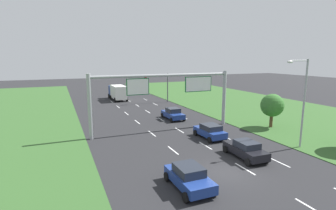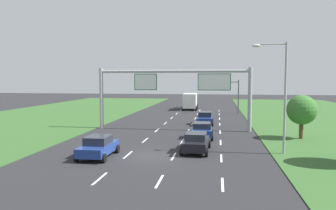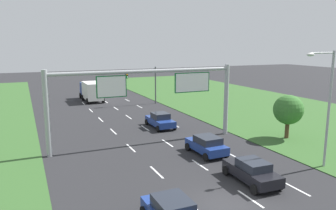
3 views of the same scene
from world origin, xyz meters
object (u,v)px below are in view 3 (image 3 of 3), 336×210
(car_mid_lane, at_px, (207,145))
(box_truck, at_px, (91,90))
(traffic_light_mast, at_px, (143,79))
(street_lamp, at_px, (326,99))
(car_far_ahead, at_px, (252,171))
(roadside_tree_mid, at_px, (288,110))
(sign_gantry, at_px, (150,90))
(car_lead_silver, at_px, (160,120))

(car_mid_lane, distance_m, box_truck, 30.16)
(car_mid_lane, xyz_separation_m, traffic_light_mast, (2.93, 23.43, 3.07))
(box_truck, height_order, street_lamp, street_lamp)
(box_truck, height_order, traffic_light_mast, traffic_light_mast)
(car_far_ahead, bearing_deg, box_truck, 97.78)
(box_truck, xyz_separation_m, roadside_tree_mid, (12.99, -29.09, 1.15))
(street_lamp, bearing_deg, car_far_ahead, -179.25)
(sign_gantry, relative_size, roadside_tree_mid, 4.07)
(box_truck, relative_size, traffic_light_mast, 1.30)
(car_lead_silver, distance_m, street_lamp, 17.40)
(car_mid_lane, bearing_deg, street_lamp, -46.03)
(car_lead_silver, xyz_separation_m, car_far_ahead, (-0.08, -15.76, -0.02))
(street_lamp, bearing_deg, box_truck, 105.16)
(sign_gantry, distance_m, street_lamp, 14.10)
(sign_gantry, distance_m, traffic_light_mast, 19.75)
(car_lead_silver, xyz_separation_m, traffic_light_mast, (3.03, 13.73, 3.07))
(box_truck, distance_m, sign_gantry, 25.48)
(car_far_ahead, relative_size, traffic_light_mast, 0.79)
(sign_gantry, bearing_deg, traffic_light_mast, 72.06)
(box_truck, bearing_deg, car_far_ahead, -85.52)
(box_truck, distance_m, traffic_light_mast, 9.49)
(box_truck, bearing_deg, car_mid_lane, -84.09)
(roadside_tree_mid, bearing_deg, traffic_light_mast, 105.93)
(car_lead_silver, height_order, sign_gantry, sign_gantry)
(box_truck, xyz_separation_m, street_lamp, (9.73, -35.90, 3.42))
(car_mid_lane, bearing_deg, car_far_ahead, -93.41)
(roadside_tree_mid, bearing_deg, sign_gantry, 163.01)
(car_lead_silver, bearing_deg, sign_gantry, -121.56)
(sign_gantry, distance_m, roadside_tree_mid, 13.26)
(car_lead_silver, height_order, street_lamp, street_lamp)
(box_truck, relative_size, sign_gantry, 0.42)
(car_lead_silver, relative_size, roadside_tree_mid, 1.04)
(car_mid_lane, relative_size, roadside_tree_mid, 0.96)
(car_far_ahead, bearing_deg, traffic_light_mast, 86.31)
(roadside_tree_mid, bearing_deg, car_lead_silver, 136.91)
(car_far_ahead, bearing_deg, street_lamp, 3.08)
(street_lamp, bearing_deg, car_mid_lane, 135.68)
(sign_gantry, height_order, roadside_tree_mid, sign_gantry)
(traffic_light_mast, bearing_deg, street_lamp, -83.82)
(sign_gantry, xyz_separation_m, street_lamp, (9.26, -10.63, 0.20))
(street_lamp, distance_m, roadside_tree_mid, 7.89)
(car_mid_lane, bearing_deg, box_truck, 95.18)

